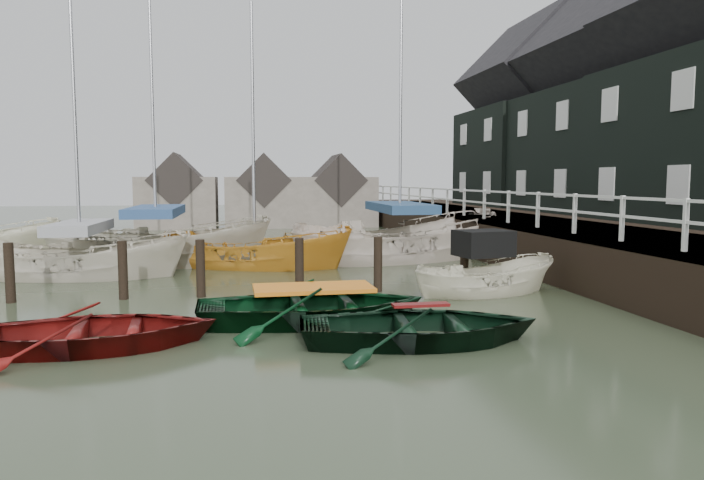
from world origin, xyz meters
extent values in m
plane|color=#2E3622|center=(0.00, 0.00, 0.00)|extent=(120.00, 120.00, 0.00)
cube|color=black|center=(9.50, 10.00, 1.40)|extent=(3.00, 32.00, 0.20)
cube|color=silver|center=(8.00, 10.00, 2.45)|extent=(0.06, 32.00, 0.06)
cube|color=silver|center=(8.00, 10.00, 2.05)|extent=(0.06, 32.00, 0.06)
cube|color=black|center=(15.00, 10.00, 0.00)|extent=(14.00, 38.00, 1.50)
cube|color=black|center=(15.00, 12.00, 4.00)|extent=(6.00, 7.00, 5.00)
cube|color=black|center=(15.00, 12.00, 8.25)|extent=(6.11, 7.14, 6.11)
cube|color=black|center=(15.00, 19.00, 4.00)|extent=(6.40, 7.00, 5.00)
cube|color=black|center=(15.00, 19.00, 8.25)|extent=(6.52, 7.14, 6.52)
cylinder|color=black|center=(-5.50, 3.00, 0.50)|extent=(0.22, 0.22, 1.80)
cylinder|color=black|center=(-3.00, 3.00, 0.50)|extent=(0.22, 0.22, 1.80)
cylinder|color=black|center=(-1.20, 3.00, 0.50)|extent=(0.22, 0.22, 1.80)
cylinder|color=black|center=(1.20, 3.00, 0.50)|extent=(0.22, 0.22, 1.80)
cylinder|color=black|center=(3.20, 3.00, 0.50)|extent=(0.22, 0.22, 1.80)
cylinder|color=black|center=(5.50, 3.00, 0.50)|extent=(0.22, 0.22, 1.80)
cube|color=#665B51|center=(-4.00, 26.00, 1.50)|extent=(4.50, 4.00, 3.00)
cube|color=#282321|center=(-4.00, 26.00, 2.80)|extent=(3.18, 4.08, 3.18)
cube|color=#665B51|center=(1.00, 26.00, 1.50)|extent=(4.50, 4.00, 3.00)
cube|color=#282321|center=(1.00, 26.00, 2.80)|extent=(3.18, 4.08, 3.18)
cube|color=#665B51|center=(5.50, 26.00, 1.50)|extent=(4.50, 4.00, 3.00)
cube|color=#282321|center=(5.50, 26.00, 2.80)|extent=(3.18, 4.08, 3.18)
imported|color=#62100E|center=(-2.70, -1.47, 0.00)|extent=(4.37, 3.30, 0.85)
imported|color=black|center=(1.20, -0.18, 0.00)|extent=(4.63, 3.36, 0.94)
imported|color=black|center=(2.88, -2.06, 0.00)|extent=(4.43, 3.34, 0.87)
imported|color=beige|center=(5.77, 2.19, 0.00)|extent=(4.10, 2.16, 1.50)
cube|color=black|center=(5.77, 2.39, 1.25)|extent=(1.46, 1.22, 0.65)
imported|color=beige|center=(-4.89, 6.85, 0.00)|extent=(6.56, 3.19, 2.43)
cylinder|color=#B2B2B7|center=(-4.89, 6.85, 5.31)|extent=(0.10, 0.10, 7.94)
cube|color=#949499|center=(-4.89, 6.85, 1.46)|extent=(3.60, 1.71, 0.30)
imported|color=#BEB6A2|center=(-3.08, 9.43, 0.00)|extent=(8.31, 4.67, 3.03)
cylinder|color=#B2B2B7|center=(-3.08, 9.43, 6.44)|extent=(0.10, 0.10, 9.55)
cube|color=navy|center=(-3.08, 9.43, 1.78)|extent=(4.56, 2.52, 0.30)
imported|color=#C68425|center=(0.19, 8.21, 0.00)|extent=(6.98, 4.68, 2.52)
cylinder|color=#B2B2B7|center=(0.19, 8.21, 4.92)|extent=(0.10, 0.10, 7.07)
imported|color=beige|center=(5.32, 9.20, 0.00)|extent=(8.73, 5.14, 3.17)
cylinder|color=#B2B2B7|center=(5.32, 9.20, 7.05)|extent=(0.10, 0.10, 10.62)
cube|color=navy|center=(5.32, 9.20, 1.86)|extent=(4.79, 2.77, 0.30)
camera|label=1|loc=(-0.12, -12.46, 2.84)|focal=32.00mm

